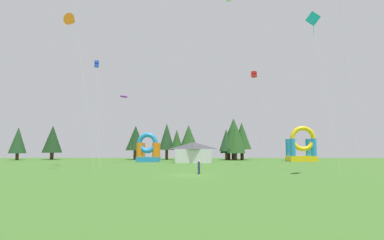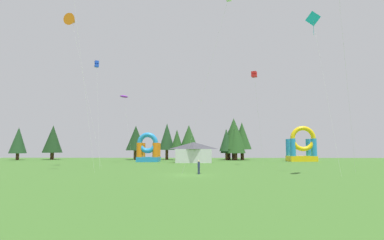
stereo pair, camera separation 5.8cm
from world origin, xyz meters
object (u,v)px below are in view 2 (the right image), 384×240
kite_purple_parafoil (124,97)px  person_left_edge (199,166)px  inflatable_red_slide (148,151)px  kite_cyan_diamond (313,20)px  inflatable_blue_arch (302,148)px  kite_red_box (254,75)px  kite_orange_delta (72,21)px  festival_tent (194,152)px  kite_blue_box (97,64)px

kite_purple_parafoil → person_left_edge: size_ratio=8.98×
inflatable_red_slide → person_left_edge: bearing=-70.8°
kite_cyan_diamond → inflatable_blue_arch: bearing=73.9°
kite_cyan_diamond → inflatable_red_slide: size_ratio=3.00×
kite_red_box → kite_purple_parafoil: size_ratio=1.16×
inflatable_blue_arch → kite_cyan_diamond: bearing=-106.1°
kite_cyan_diamond → inflatable_blue_arch: (9.33, 32.32, -15.29)m
kite_cyan_diamond → kite_orange_delta: size_ratio=0.77×
festival_tent → kite_purple_parafoil: bearing=-177.3°
kite_red_box → kite_blue_box: (-25.73, -5.27, 0.42)m
kite_red_box → kite_orange_delta: bearing=-171.4°
kite_orange_delta → person_left_edge: (20.55, -12.77, -22.65)m
kite_purple_parafoil → kite_blue_box: bearing=-92.9°
kite_purple_parafoil → festival_tent: (14.32, 0.67, -11.41)m
kite_cyan_diamond → person_left_edge: size_ratio=12.17×
person_left_edge → festival_tent: 27.23m
kite_red_box → kite_cyan_diamond: kite_cyan_diamond is taller
kite_red_box → kite_blue_box: size_ratio=0.97×
kite_cyan_diamond → kite_purple_parafoil: bearing=139.1°
kite_blue_box → festival_tent: (15.05, 15.12, -13.98)m
inflatable_blue_arch → inflatable_red_slide: size_ratio=1.24×
kite_purple_parafoil → inflatable_blue_arch: size_ratio=1.78×
kite_red_box → kite_orange_delta: kite_orange_delta is taller
inflatable_red_slide → kite_purple_parafoil: bearing=-132.8°
kite_cyan_diamond → person_left_edge: 22.16m
kite_purple_parafoil → kite_blue_box: 14.70m
person_left_edge → inflatable_blue_arch: 40.89m
kite_red_box → festival_tent: bearing=137.3°
kite_cyan_diamond → festival_tent: 33.87m
kite_purple_parafoil → festival_tent: kite_purple_parafoil is taller
kite_red_box → inflatable_red_slide: (-20.59, 13.94, -13.32)m
inflatable_blue_arch → festival_tent: 24.99m
kite_purple_parafoil → inflatable_blue_arch: (38.44, 7.13, -10.58)m
person_left_edge → kite_blue_box: bearing=105.5°
kite_red_box → kite_purple_parafoil: kite_red_box is taller
person_left_edge → inflatable_blue_arch: (23.14, 33.65, 1.98)m
kite_red_box → inflatable_red_slide: bearing=145.9°
inflatable_red_slide → festival_tent: (9.91, -4.09, -0.24)m
kite_purple_parafoil → kite_blue_box: (-0.73, -14.45, 2.57)m
person_left_edge → inflatable_red_slide: inflatable_red_slide is taller
inflatable_red_slide → festival_tent: inflatable_red_slide is taller
kite_cyan_diamond → person_left_edge: bearing=-174.5°
inflatable_blue_arch → kite_purple_parafoil: bearing=-169.5°
kite_red_box → festival_tent: kite_red_box is taller
kite_blue_box → kite_orange_delta: 8.80m
kite_red_box → inflatable_red_slide: 28.21m
kite_blue_box → kite_purple_parafoil: bearing=87.1°
inflatable_blue_arch → festival_tent: (-24.13, -6.46, -0.82)m
festival_tent → person_left_edge: bearing=-87.9°
kite_blue_box → kite_red_box: bearing=11.6°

